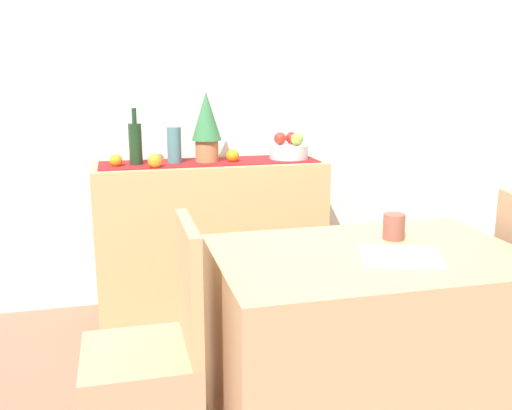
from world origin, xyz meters
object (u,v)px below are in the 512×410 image
fruit_bowl (289,152)px  potted_plant (206,124)px  open_book (400,256)px  ceramic_vase (174,146)px  wine_bottle (135,143)px  chair_near_window (147,397)px  dining_table (366,344)px  sideboard_console (211,238)px  coffee_cup (394,227)px

fruit_bowl → potted_plant: bearing=180.0°
potted_plant → open_book: potted_plant is taller
open_book → ceramic_vase: bearing=134.3°
wine_bottle → chair_near_window: size_ratio=0.35×
potted_plant → chair_near_window: 1.63m
dining_table → sideboard_console: bearing=106.1°
wine_bottle → fruit_bowl: bearing=0.0°
sideboard_console → coffee_cup: bearing=-65.2°
ceramic_vase → potted_plant: potted_plant is taller
fruit_bowl → open_book: fruit_bowl is taller
ceramic_vase → coffee_cup: size_ratio=1.99×
open_book → wine_bottle: bearing=141.0°
wine_bottle → open_book: bearing=-58.5°
potted_plant → dining_table: bearing=-73.3°
chair_near_window → coffee_cup: bearing=7.8°
fruit_bowl → wine_bottle: 0.88m
chair_near_window → open_book: bearing=-5.8°
ceramic_vase → open_book: 1.57m
wine_bottle → sideboard_console: bearing=0.0°
fruit_bowl → coffee_cup: fruit_bowl is taller
coffee_cup → wine_bottle: bearing=129.0°
coffee_cup → chair_near_window: size_ratio=0.11×
dining_table → open_book: bearing=-51.9°
dining_table → open_book: size_ratio=4.13×
dining_table → ceramic_vase: bearing=113.8°
chair_near_window → wine_bottle: bearing=87.8°
open_book → coffee_cup: size_ratio=2.72×
coffee_cup → chair_near_window: chair_near_window is taller
fruit_bowl → potted_plant: 0.52m
wine_bottle → open_book: 1.67m
fruit_bowl → dining_table: 1.44m
coffee_cup → chair_near_window: 1.14m
sideboard_console → ceramic_vase: size_ratio=6.37×
sideboard_console → open_book: bearing=-72.2°
wine_bottle → open_book: (0.86, -1.41, -0.26)m
potted_plant → dining_table: potted_plant is taller
sideboard_console → ceramic_vase: 0.58m
ceramic_vase → chair_near_window: bearing=-101.3°
open_book → fruit_bowl: bearing=108.9°
fruit_bowl → chair_near_window: size_ratio=0.25×
fruit_bowl → dining_table: bearing=-93.9°
fruit_bowl → ceramic_vase: 0.67m
ceramic_vase → dining_table: size_ratio=0.18×
ceramic_vase → open_book: (0.65, -1.41, -0.25)m
potted_plant → coffee_cup: size_ratio=3.88×
wine_bottle → ceramic_vase: wine_bottle is taller
potted_plant → open_book: (0.47, -1.41, -0.36)m
ceramic_vase → fruit_bowl: bearing=0.0°
ceramic_vase → chair_near_window: 1.53m
sideboard_console → ceramic_vase: ceramic_vase is taller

